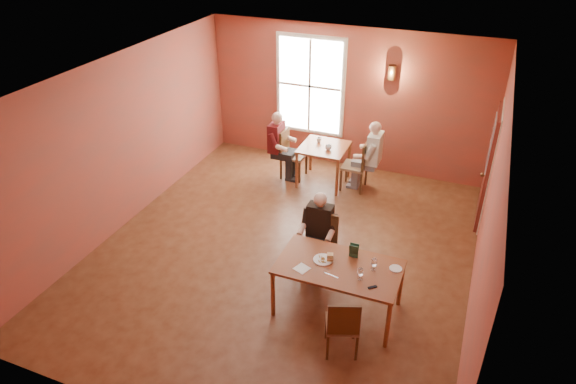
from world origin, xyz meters
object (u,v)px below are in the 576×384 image
at_px(chair_empty, 342,323).
at_px(chair_diner_maroon, 294,154).
at_px(diner_main, 319,242).
at_px(diner_maroon, 293,147).
at_px(main_table, 338,288).
at_px(second_table, 323,164).
at_px(chair_diner_white, 354,165).
at_px(chair_diner_main, 319,248).
at_px(diner_white, 357,157).

distance_m(chair_empty, chair_diner_maroon, 4.81).
relative_size(diner_main, chair_diner_maroon, 1.24).
height_order(chair_empty, diner_maroon, diner_maroon).
bearing_deg(main_table, second_table, 111.41).
xyz_separation_m(main_table, chair_diner_white, (-0.73, 3.53, 0.12)).
distance_m(chair_empty, diner_maroon, 4.83).
bearing_deg(chair_diner_main, chair_empty, 119.67).
bearing_deg(diner_maroon, second_table, 90.00).
relative_size(chair_diner_maroon, diner_maroon, 0.75).
xyz_separation_m(chair_diner_main, chair_diner_white, (-0.23, 2.88, 0.00)).
relative_size(chair_empty, chair_diner_white, 0.89).
bearing_deg(chair_empty, second_table, 90.82).
xyz_separation_m(chair_diner_main, diner_main, (0.00, -0.03, 0.13)).
bearing_deg(diner_maroon, chair_diner_maroon, 90.00).
distance_m(chair_diner_white, chair_diner_maroon, 1.30).
bearing_deg(second_table, diner_maroon, 180.00).
height_order(chair_empty, second_table, chair_empty).
height_order(chair_empty, diner_white, diner_white).
bearing_deg(diner_white, chair_empty, -167.07).
height_order(chair_diner_white, diner_white, diner_white).
bearing_deg(diner_white, chair_diner_maroon, 90.00).
relative_size(chair_empty, second_table, 1.00).
relative_size(main_table, chair_diner_maroon, 1.64).
distance_m(diner_main, chair_diner_white, 2.92).
xyz_separation_m(main_table, diner_main, (-0.50, 0.62, 0.25)).
bearing_deg(diner_maroon, chair_diner_main, 28.51).
xyz_separation_m(chair_diner_maroon, diner_maroon, (-0.03, 0.00, 0.17)).
height_order(chair_diner_main, diner_main, diner_main).
distance_m(chair_diner_white, diner_maroon, 1.34).
xyz_separation_m(chair_empty, chair_diner_white, (-1.00, 4.22, 0.06)).
height_order(main_table, chair_diner_maroon, chair_diner_maroon).
distance_m(diner_white, diner_maroon, 1.36).
relative_size(chair_empty, diner_white, 0.66).
height_order(diner_main, chair_empty, diner_main).
bearing_deg(chair_diner_white, main_table, -168.25).
bearing_deg(diner_main, chair_diner_main, -90.00).
bearing_deg(diner_main, main_table, 128.88).
distance_m(main_table, diner_white, 3.61).
relative_size(chair_diner_white, diner_white, 0.74).
bearing_deg(chair_diner_main, diner_maroon, -61.49).
relative_size(diner_main, chair_diner_white, 1.24).
xyz_separation_m(chair_empty, chair_diner_maroon, (-2.30, 4.22, 0.06)).
bearing_deg(chair_empty, chair_diner_main, 99.15).
bearing_deg(chair_empty, diner_maroon, 98.36).
bearing_deg(chair_diner_maroon, diner_maroon, -90.00).
distance_m(chair_diner_main, chair_empty, 1.55).
xyz_separation_m(second_table, diner_white, (0.68, 0.00, 0.30)).
distance_m(chair_diner_main, chair_diner_maroon, 3.26).
distance_m(chair_diner_main, diner_white, 2.89).
height_order(second_table, chair_diner_white, chair_diner_white).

